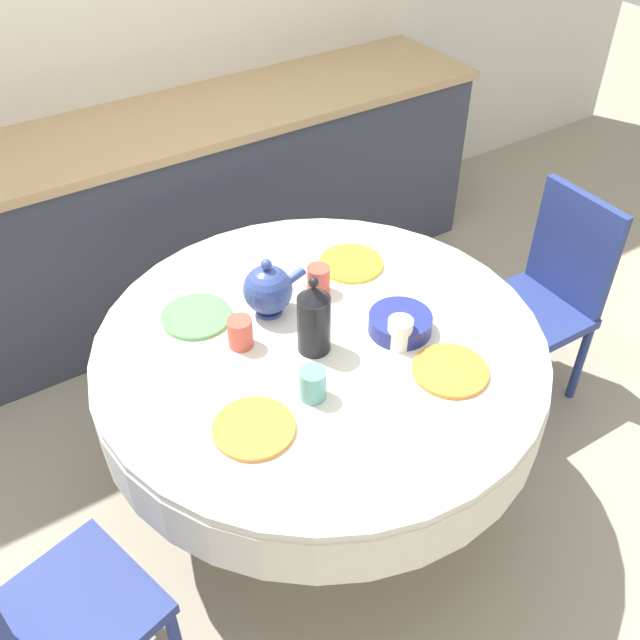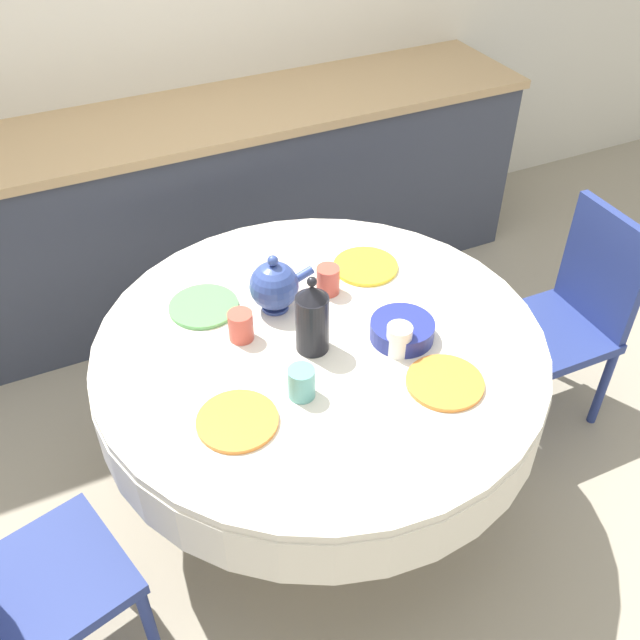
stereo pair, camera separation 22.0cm
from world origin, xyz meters
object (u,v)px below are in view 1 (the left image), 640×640
coffee_carafe (314,319)px  teapot (268,290)px  chair_left (546,292)px  chair_right (39,619)px

coffee_carafe → teapot: (-0.03, 0.23, -0.03)m
chair_left → teapot: size_ratio=4.01×
chair_right → teapot: bearing=101.6°
teapot → chair_right: bearing=-153.4°
chair_left → chair_right: bearing=98.0°
teapot → coffee_carafe: bearing=-83.1°
coffee_carafe → chair_left: bearing=0.3°
chair_left → coffee_carafe: 1.16m
chair_right → coffee_carafe: size_ratio=3.30×
chair_left → chair_right: (-2.09, -0.26, 0.00)m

